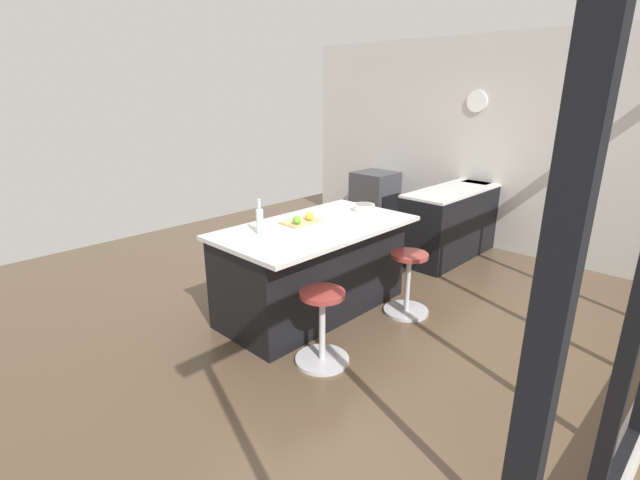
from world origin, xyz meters
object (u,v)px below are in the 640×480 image
object	(u,v)px
stool_by_window	(408,285)
fruit_bowl	(364,207)
oven_range	(375,199)
cutting_board	(301,222)
kitchen_island	(313,268)
stool_middle	(322,329)
apple_yellow	(310,216)
water_bottle	(260,220)
apple_green	(297,220)

from	to	relation	value
stool_by_window	fruit_bowl	xyz separation A→B (m)	(-0.13, -0.67, 0.64)
oven_range	cutting_board	bearing A→B (deg)	24.11
kitchen_island	cutting_board	distance (m)	0.47
stool_middle	apple_yellow	distance (m)	1.20
kitchen_island	water_bottle	distance (m)	0.78
oven_range	apple_green	xyz separation A→B (m)	(2.94, 1.33, 0.52)
stool_by_window	apple_green	world-z (taller)	apple_green
oven_range	apple_green	distance (m)	3.27
stool_by_window	apple_yellow	xyz separation A→B (m)	(0.57, -0.78, 0.66)
cutting_board	water_bottle	size ratio (longest dim) A/B	1.15
oven_range	apple_yellow	distance (m)	3.11
oven_range	cutting_board	world-z (taller)	cutting_board
cutting_board	fruit_bowl	distance (m)	0.79
kitchen_island	apple_green	bearing A→B (deg)	-23.99
apple_green	stool_by_window	bearing A→B (deg)	134.13
oven_range	fruit_bowl	bearing A→B (deg)	34.53
stool_middle	apple_yellow	bearing A→B (deg)	-129.25
stool_middle	fruit_bowl	xyz separation A→B (m)	(-1.33, -0.67, 0.64)
oven_range	apple_yellow	xyz separation A→B (m)	(2.77, 1.32, 0.52)
cutting_board	kitchen_island	bearing A→B (deg)	107.65
stool_by_window	cutting_board	world-z (taller)	cutting_board
stool_by_window	apple_green	size ratio (longest dim) A/B	7.63
oven_range	water_bottle	size ratio (longest dim) A/B	2.78
kitchen_island	apple_yellow	size ratio (longest dim) A/B	22.68
apple_green	fruit_bowl	xyz separation A→B (m)	(-0.87, 0.09, -0.02)
kitchen_island	cutting_board	world-z (taller)	cutting_board
stool_middle	apple_green	size ratio (longest dim) A/B	7.63
kitchen_island	apple_yellow	xyz separation A→B (m)	(-0.03, -0.07, 0.50)
stool_middle	fruit_bowl	distance (m)	1.62
apple_yellow	stool_by_window	bearing A→B (deg)	126.28
stool_by_window	stool_middle	xyz separation A→B (m)	(1.20, 0.00, 0.00)
kitchen_island	fruit_bowl	size ratio (longest dim) A/B	8.51
cutting_board	water_bottle	world-z (taller)	water_bottle
stool_by_window	water_bottle	xyz separation A→B (m)	(1.13, -0.83, 0.72)
cutting_board	apple_yellow	world-z (taller)	apple_yellow
apple_yellow	fruit_bowl	distance (m)	0.71
oven_range	apple_green	size ratio (longest dim) A/B	10.65
stool_middle	fruit_bowl	size ratio (longest dim) A/B	2.77
kitchen_island	apple_green	xyz separation A→B (m)	(0.14, -0.06, 0.50)
oven_range	apple_green	world-z (taller)	apple_green
fruit_bowl	oven_range	bearing A→B (deg)	-145.47
kitchen_island	fruit_bowl	xyz separation A→B (m)	(-0.73, 0.03, 0.48)
water_bottle	kitchen_island	bearing A→B (deg)	166.34
apple_yellow	fruit_bowl	world-z (taller)	apple_yellow
stool_middle	cutting_board	size ratio (longest dim) A/B	1.73
apple_green	water_bottle	xyz separation A→B (m)	(0.39, -0.07, 0.06)
apple_yellow	water_bottle	size ratio (longest dim) A/B	0.27
stool_middle	water_bottle	bearing A→B (deg)	-95.08
apple_yellow	kitchen_island	bearing A→B (deg)	66.00
kitchen_island	stool_middle	distance (m)	0.94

